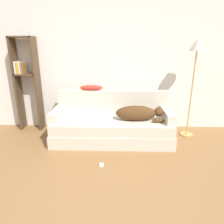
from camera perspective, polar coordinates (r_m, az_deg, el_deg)
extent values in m
cube|color=silver|center=(3.93, 0.85, 14.71)|extent=(7.56, 0.06, 2.70)
cube|color=beige|center=(3.58, 0.04, -6.22)|extent=(2.05, 0.85, 0.22)
cube|color=beige|center=(3.49, 0.04, -3.29)|extent=(2.01, 0.81, 0.18)
cube|color=beige|center=(3.74, 0.19, 3.03)|extent=(2.01, 0.15, 0.42)
cube|color=beige|center=(3.58, -15.31, -0.47)|extent=(0.15, 0.66, 0.16)
cube|color=beige|center=(3.54, 15.60, -0.74)|extent=(0.15, 0.66, 0.16)
ellipsoid|color=#513319|center=(3.37, 6.85, -0.31)|extent=(0.68, 0.26, 0.25)
sphere|color=#513319|center=(3.42, 13.25, 0.07)|extent=(0.16, 0.16, 0.16)
cone|color=#513319|center=(3.36, 13.47, 0.80)|extent=(0.05, 0.05, 0.07)
cone|color=#513319|center=(3.44, 13.19, 1.22)|extent=(0.05, 0.05, 0.07)
ellipsoid|color=#513319|center=(3.35, 13.10, -2.42)|extent=(0.20, 0.07, 0.07)
cube|color=#B7B7BC|center=(3.42, -3.14, -2.02)|extent=(0.36, 0.28, 0.02)
ellipsoid|color=red|center=(3.73, -5.93, 6.93)|extent=(0.42, 0.14, 0.09)
cube|color=#4C3823|center=(4.27, -25.35, 6.93)|extent=(0.04, 0.26, 1.77)
cube|color=#4C3823|center=(4.11, -20.39, 7.15)|extent=(0.04, 0.26, 1.77)
cube|color=#4C3823|center=(4.13, -24.48, 18.95)|extent=(0.41, 0.26, 0.02)
cube|color=#4C3823|center=(4.15, -23.28, 9.90)|extent=(0.41, 0.26, 0.02)
cube|color=silver|center=(4.19, -25.47, 11.42)|extent=(0.03, 0.20, 0.23)
cube|color=gold|center=(4.17, -24.93, 11.26)|extent=(0.04, 0.20, 0.20)
cube|color=silver|center=(4.16, -24.45, 11.41)|extent=(0.03, 0.20, 0.21)
cube|color=olive|center=(4.14, -24.02, 11.40)|extent=(0.03, 0.20, 0.21)
cylinder|color=tan|center=(4.05, 20.44, -5.95)|extent=(0.23, 0.23, 0.02)
cylinder|color=tan|center=(3.82, 21.69, 4.51)|extent=(0.02, 0.02, 1.49)
cone|color=beige|center=(3.73, 23.28, 17.33)|extent=(0.26, 0.26, 0.22)
cube|color=silver|center=(2.89, -3.03, -14.85)|extent=(0.06, 0.06, 0.03)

